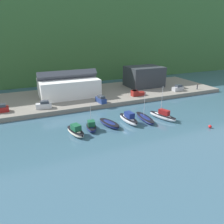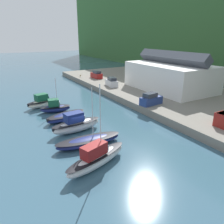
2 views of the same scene
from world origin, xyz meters
name	(u,v)px [view 1 (image 1 of 2)]	position (x,y,z in m)	size (l,w,h in m)	color
ground_plane	(128,122)	(0.00, 0.00, 0.00)	(320.00, 320.00, 0.00)	#385B70
hillside_backdrop	(59,36)	(0.00, 81.45, 19.13)	(240.00, 65.83, 38.27)	#386633
quay_promenade	(94,95)	(0.00, 25.13, 0.63)	(90.60, 25.57, 1.25)	gray
harbor_clubhouse	(69,87)	(-8.74, 25.68, 4.35)	(19.21, 11.86, 8.54)	white
yacht_club_building	(144,76)	(21.46, 27.65, 5.04)	(13.37, 10.29, 7.57)	#2D3338
moored_boat_0	(76,131)	(-13.82, -1.67, 0.94)	(3.68, 6.67, 2.57)	white
moored_boat_1	(91,126)	(-9.80, -0.51, 0.86)	(3.18, 5.60, 6.13)	navy
moored_boat_2	(109,124)	(-5.09, -0.12, 0.60)	(4.27, 7.42, 1.12)	navy
moored_boat_3	(129,119)	(0.02, -0.35, 1.08)	(2.85, 7.51, 2.91)	silver
moored_boat_4	(145,118)	(4.66, -0.52, 0.57)	(2.84, 8.55, 7.35)	navy
moored_boat_5	(163,116)	(9.32, -1.70, 0.99)	(4.27, 8.22, 8.69)	silver
parked_car_0	(44,105)	(-18.13, 15.92, 2.17)	(4.41, 2.36, 2.16)	silver
parked_car_1	(101,99)	(-1.62, 14.50, 2.17)	(2.30, 4.39, 2.16)	navy
parked_car_2	(0,109)	(-29.15, 17.29, 2.17)	(4.27, 1.96, 2.16)	maroon
parked_car_3	(178,88)	(28.94, 16.32, 2.17)	(4.37, 2.26, 2.16)	#B7B7BC
pickup_truck_0	(137,93)	(12.09, 16.59, 2.08)	(4.78, 2.10, 1.90)	maroon
person_on_quay	(197,86)	(36.74, 14.88, 2.36)	(0.40, 0.40, 2.14)	#232838
mooring_buoy_0	(210,127)	(16.26, -10.83, 0.38)	(0.76, 0.76, 0.76)	red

